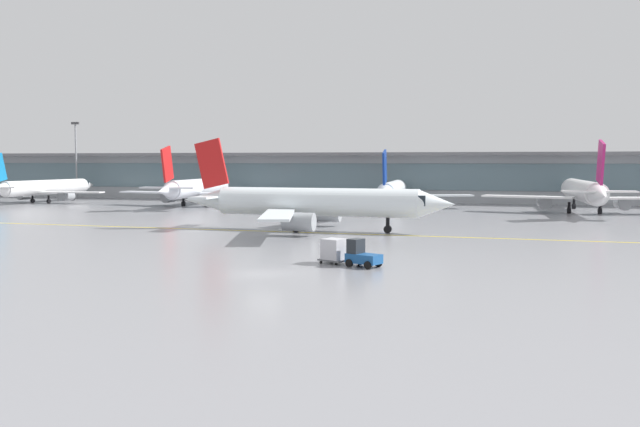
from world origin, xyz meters
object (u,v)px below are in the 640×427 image
(gate_airplane_2, at_px, (392,190))
(apron_light_mast_0, at_px, (76,157))
(taxiing_regional_jet, at_px, (314,203))
(gate_airplane_3, at_px, (583,192))
(cargo_dolly_lead, at_px, (334,250))
(gate_airplane_0, at_px, (45,188))
(gate_airplane_1, at_px, (198,188))
(baggage_tug, at_px, (361,255))

(gate_airplane_2, xyz_separation_m, apron_light_mast_0, (-69.33, 11.04, 5.86))
(gate_airplane_2, relative_size, taxiing_regional_jet, 0.91)
(gate_airplane_3, xyz_separation_m, cargo_dolly_lead, (-25.24, -59.14, -2.21))
(gate_airplane_0, distance_m, taxiing_regional_jet, 73.38)
(gate_airplane_2, xyz_separation_m, taxiing_regional_jet, (-2.97, -40.12, 0.28))
(gate_airplane_1, xyz_separation_m, taxiing_regional_jet, (31.21, -35.82, 0.08))
(gate_airplane_0, distance_m, gate_airplane_2, 66.48)
(gate_airplane_0, xyz_separation_m, taxiing_regional_jet, (63.44, -36.87, 0.38))
(gate_airplane_0, xyz_separation_m, apron_light_mast_0, (-2.93, 14.29, 5.96))
(gate_airplane_2, distance_m, cargo_dolly_lead, 63.46)
(gate_airplane_1, bearing_deg, cargo_dolly_lead, -149.16)
(gate_airplane_0, distance_m, gate_airplane_1, 32.24)
(gate_airplane_3, relative_size, cargo_dolly_lead, 12.79)
(gate_airplane_0, distance_m, apron_light_mast_0, 15.76)
(baggage_tug, bearing_deg, gate_airplane_0, 164.22)
(taxiing_regional_jet, bearing_deg, baggage_tug, -65.64)
(gate_airplane_3, relative_size, apron_light_mast_0, 2.03)
(taxiing_regional_jet, xyz_separation_m, apron_light_mast_0, (-66.37, 51.16, 5.58))
(gate_airplane_2, relative_size, apron_light_mast_0, 1.82)
(taxiing_regional_jet, xyz_separation_m, cargo_dolly_lead, (7.90, -23.12, -2.16))
(taxiing_regional_jet, height_order, baggage_tug, taxiing_regional_jet)
(gate_airplane_1, distance_m, baggage_tug, 72.98)
(gate_airplane_3, distance_m, taxiing_regional_jet, 48.94)
(gate_airplane_0, bearing_deg, cargo_dolly_lead, -124.69)
(apron_light_mast_0, bearing_deg, cargo_dolly_lead, -45.01)
(gate_airplane_1, height_order, baggage_tug, gate_airplane_1)
(taxiing_regional_jet, bearing_deg, apron_light_mast_0, 143.69)
(cargo_dolly_lead, height_order, apron_light_mast_0, apron_light_mast_0)
(cargo_dolly_lead, bearing_deg, gate_airplane_2, 118.31)
(gate_airplane_2, height_order, baggage_tug, gate_airplane_2)
(gate_airplane_0, distance_m, cargo_dolly_lead, 93.23)
(gate_airplane_0, height_order, taxiing_regional_jet, taxiing_regional_jet)
(gate_airplane_2, xyz_separation_m, baggage_tug, (7.32, -64.30, -2.04))
(gate_airplane_0, xyz_separation_m, baggage_tug, (73.72, -61.05, -1.94))
(gate_airplane_1, relative_size, gate_airplane_3, 0.96)
(gate_airplane_2, bearing_deg, gate_airplane_1, 94.59)
(gate_airplane_1, height_order, gate_airplane_2, gate_airplane_1)
(gate_airplane_1, distance_m, cargo_dolly_lead, 70.76)
(gate_airplane_1, height_order, gate_airplane_3, gate_airplane_3)
(gate_airplane_0, bearing_deg, gate_airplane_2, -81.82)
(gate_airplane_1, distance_m, taxiing_regional_jet, 47.51)
(gate_airplane_1, bearing_deg, gate_airplane_2, -85.56)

